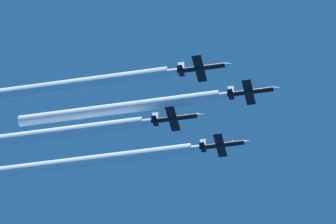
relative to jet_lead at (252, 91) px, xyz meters
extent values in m
cylinder|color=black|center=(0.00, -0.33, -0.03)|extent=(1.16, 9.99, 1.16)
cone|color=silver|center=(0.00, 5.51, -0.03)|extent=(1.10, 1.68, 1.10)
ellipsoid|color=#0C263F|center=(0.00, 1.87, 0.46)|extent=(0.64, 2.31, 0.52)
cube|color=black|center=(0.00, -0.83, -0.12)|extent=(8.41, 2.00, 0.13)
cube|color=black|center=(0.00, -4.86, -0.03)|extent=(3.58, 1.16, 0.13)
cube|color=silver|center=(0.00, -4.78, 1.44)|extent=(0.11, 1.37, 1.79)
cylinder|color=black|center=(0.00, -5.59, -0.03)|extent=(0.87, 0.63, 0.87)
cylinder|color=black|center=(-13.84, -9.03, -2.73)|extent=(1.16, 9.99, 1.16)
cone|color=silver|center=(-13.84, -3.19, -2.73)|extent=(1.10, 1.68, 1.10)
ellipsoid|color=#0C263F|center=(-13.84, -6.83, -2.24)|extent=(0.64, 2.31, 0.52)
cube|color=black|center=(-13.84, -9.53, -2.82)|extent=(8.41, 2.00, 0.13)
cube|color=black|center=(-13.84, -13.56, -2.73)|extent=(3.58, 1.16, 0.13)
cube|color=silver|center=(-13.84, -13.47, -1.26)|extent=(0.11, 1.37, 1.79)
cylinder|color=black|center=(-13.84, -14.28, -2.73)|extent=(0.87, 0.63, 0.87)
cylinder|color=black|center=(12.45, -9.25, -2.63)|extent=(1.16, 9.99, 1.16)
cone|color=silver|center=(12.45, -3.42, -2.63)|extent=(1.10, 1.68, 1.10)
ellipsoid|color=#0C263F|center=(12.45, -7.06, -2.14)|extent=(0.64, 2.31, 0.52)
cube|color=black|center=(12.45, -9.75, -2.72)|extent=(8.41, 2.00, 0.13)
cube|color=black|center=(12.45, -13.79, -2.63)|extent=(3.58, 1.16, 0.13)
cube|color=silver|center=(12.45, -13.70, -1.16)|extent=(0.11, 1.37, 1.79)
cylinder|color=black|center=(12.45, -14.51, -2.63)|extent=(0.87, 0.63, 0.87)
cylinder|color=black|center=(0.10, -17.40, -5.04)|extent=(1.16, 9.99, 1.16)
cone|color=silver|center=(0.10, -11.57, -5.04)|extent=(1.10, 1.68, 1.10)
ellipsoid|color=#0C263F|center=(0.10, -15.21, -4.54)|extent=(0.64, 2.31, 0.52)
cube|color=black|center=(0.10, -17.90, -5.12)|extent=(8.41, 2.00, 0.13)
cube|color=black|center=(0.10, -21.94, -5.04)|extent=(3.58, 1.16, 0.13)
cube|color=silver|center=(0.10, -21.85, -3.56)|extent=(0.11, 1.37, 1.79)
cylinder|color=black|center=(0.10, -22.66, -5.04)|extent=(0.87, 0.63, 0.87)
cylinder|color=white|center=(0.00, -25.57, -0.03)|extent=(1.35, 39.89, 1.35)
cylinder|color=white|center=(0.00, -30.36, -0.03)|extent=(2.56, 45.87, 2.56)
cylinder|color=white|center=(-13.84, -35.40, -2.73)|extent=(1.35, 42.16, 1.35)
cylinder|color=white|center=(-13.84, -40.46, -2.73)|extent=(2.56, 48.48, 2.56)
cylinder|color=white|center=(12.45, -37.37, -2.63)|extent=(1.35, 45.65, 1.35)
cylinder|color=white|center=(12.45, -42.85, -2.63)|extent=(2.56, 52.49, 2.56)
cylinder|color=white|center=(0.10, -44.88, -5.04)|extent=(1.35, 44.37, 1.35)
cylinder|color=white|center=(0.10, -50.21, -5.04)|extent=(2.56, 51.02, 2.56)
camera|label=1|loc=(202.11, 20.35, -180.31)|focal=131.61mm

